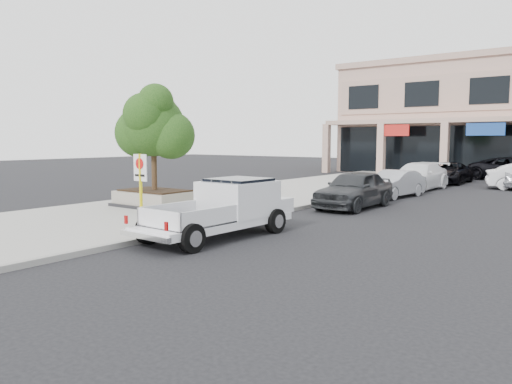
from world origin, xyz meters
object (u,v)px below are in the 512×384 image
at_px(curb_car_a, 354,189).
at_px(planter, 155,198).
at_px(no_parking_sign, 141,182).
at_px(curb_car_b, 394,184).
at_px(curb_car_d, 448,173).
at_px(pickup_truck, 216,209).
at_px(curb_car_c, 418,176).
at_px(planter_tree, 158,126).

bearing_deg(curb_car_a, planter, -139.09).
relative_size(planter, no_parking_sign, 1.39).
height_order(no_parking_sign, curb_car_b, no_parking_sign).
bearing_deg(curb_car_d, pickup_truck, -91.27).
bearing_deg(curb_car_b, no_parking_sign, -90.99).
bearing_deg(curb_car_b, curb_car_c, 101.70).
distance_m(curb_car_a, curb_car_b, 4.75).
relative_size(planter_tree, no_parking_sign, 1.74).
bearing_deg(curb_car_b, curb_car_a, -81.43).
height_order(no_parking_sign, curb_car_c, no_parking_sign).
bearing_deg(pickup_truck, curb_car_a, 90.02).
relative_size(no_parking_sign, pickup_truck, 0.43).
bearing_deg(no_parking_sign, curb_car_d, 85.80).
relative_size(planter_tree, pickup_truck, 0.74).
bearing_deg(curb_car_d, curb_car_b, -89.95).
height_order(no_parking_sign, curb_car_d, no_parking_sign).
height_order(curb_car_a, curb_car_c, curb_car_a).
height_order(planter, curb_car_d, curb_car_d).
distance_m(curb_car_c, curb_car_d, 5.40).
bearing_deg(planter, curb_car_a, 40.92).
height_order(planter_tree, curb_car_d, planter_tree).
distance_m(pickup_truck, curb_car_b, 13.05).
xyz_separation_m(no_parking_sign, curb_car_b, (2.01, 14.32, -0.96)).
bearing_deg(planter_tree, no_parking_sign, -47.34).
bearing_deg(pickup_truck, no_parking_sign, -142.21).
bearing_deg(no_parking_sign, curb_car_b, 82.02).
height_order(curb_car_b, curb_car_d, curb_car_d).
relative_size(planter_tree, curb_car_d, 0.80).
bearing_deg(curb_car_c, no_parking_sign, -91.90).
bearing_deg(planter_tree, planter, -131.03).
relative_size(curb_car_b, curb_car_c, 0.77).
xyz_separation_m(curb_car_a, curb_car_c, (-0.50, 9.19, -0.03)).
relative_size(planter, pickup_truck, 0.59).
height_order(planter, pickup_truck, pickup_truck).
xyz_separation_m(planter_tree, curb_car_b, (5.98, 10.01, -2.74)).
xyz_separation_m(curb_car_a, curb_car_d, (-0.37, 14.59, -0.10)).
relative_size(pickup_truck, curb_car_c, 1.01).
distance_m(no_parking_sign, curb_car_b, 14.49).
distance_m(planter, no_parking_sign, 5.96).
bearing_deg(planter_tree, curb_car_b, 59.14).
height_order(pickup_truck, curb_car_d, pickup_truck).
distance_m(no_parking_sign, curb_car_d, 24.24).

